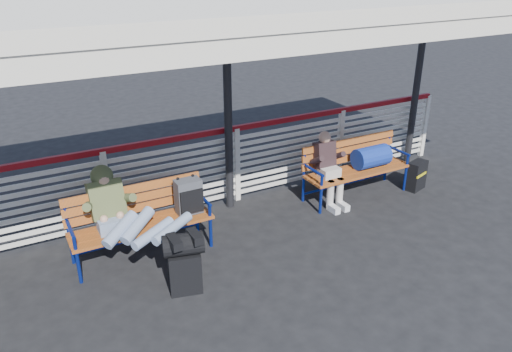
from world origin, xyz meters
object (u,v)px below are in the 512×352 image
suitcase_side (416,175)px  bench_left (155,209)px  traveler_man (135,221)px  luggage_stack (184,261)px  companion_person (329,168)px  bench_right (363,160)px

suitcase_side → bench_left: bearing=159.4°
traveler_man → luggage_stack: bearing=-63.3°
traveler_man → suitcase_side: (4.73, 0.08, -0.44)m
bench_left → suitcase_side: bearing=-3.5°
traveler_man → companion_person: size_ratio=1.43×
companion_person → suitcase_side: companion_person is taller
bench_left → suitcase_side: 4.39m
bench_right → traveler_man: size_ratio=1.10×
bench_left → luggage_stack: bearing=-90.7°
luggage_stack → bench_right: size_ratio=0.42×
bench_left → suitcase_side: size_ratio=3.68×
bench_left → traveler_man: bearing=-136.1°
traveler_man → companion_person: (3.13, 0.38, -0.08)m
companion_person → bench_right: bearing=0.5°
bench_left → traveler_man: size_ratio=1.10×
bench_right → suitcase_side: bench_right is taller
luggage_stack → bench_left: (0.01, 1.03, 0.18)m
suitcase_side → traveler_man: bearing=163.8°
companion_person → bench_left: bearing=-179.3°
bench_right → bench_left: bearing=-179.3°
bench_left → bench_right: 3.45m
bench_left → companion_person: (2.77, 0.03, -0.00)m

